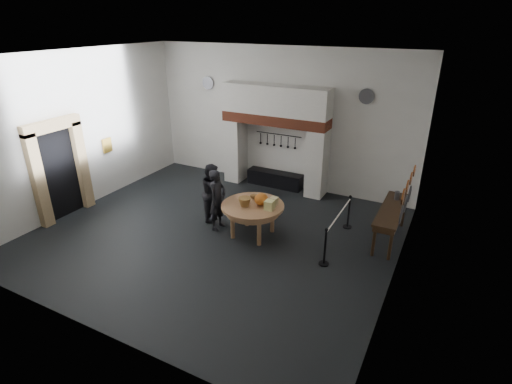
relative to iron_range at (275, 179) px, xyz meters
The scene contains 39 objects.
floor 3.73m from the iron_range, 90.00° to the right, with size 9.00×8.00×0.02m, color black.
ceiling 5.65m from the iron_range, 90.00° to the right, with size 9.00×8.00×0.02m, color silver.
wall_back 2.02m from the iron_range, 90.00° to the left, with size 9.00×0.02×4.50m, color silver.
wall_front 7.97m from the iron_range, 90.00° to the right, with size 9.00×0.02×4.50m, color silver.
wall_left 6.17m from the iron_range, 140.42° to the right, with size 0.02×8.00×4.50m, color silver.
wall_right 6.17m from the iron_range, 39.58° to the right, with size 0.02×8.00×4.50m, color silver.
chimney_pier_left 1.69m from the iron_range, behind, with size 0.55×0.70×2.15m, color silver.
chimney_pier_right 1.69m from the iron_range, ahead, with size 0.55×0.70×2.15m, color silver.
hearth_brick_band 2.06m from the iron_range, 90.00° to the right, with size 3.50×0.72×0.32m, color #9E442B.
chimney_hood 2.67m from the iron_range, 90.00° to the right, with size 3.50×0.70×0.90m, color silver.
iron_range is the anchor object (origin of this frame).
utensil_rail 1.51m from the iron_range, 90.00° to the left, with size 0.02×0.02×1.60m, color black.
door_recess 6.58m from the iron_range, 133.44° to the right, with size 0.04×1.10×2.50m, color black.
door_jamb_near 7.05m from the iron_range, 128.94° to the right, with size 0.22×0.30×2.60m, color tan.
door_jamb_far 6.04m from the iron_range, 137.45° to the right, with size 0.22×0.30×2.60m, color tan.
door_lintel 6.87m from the iron_range, 132.86° to the right, with size 0.22×1.70×0.30m, color tan.
wall_plaque 5.49m from the iron_range, 146.73° to the right, with size 0.05×0.34×0.44m, color gold.
work_table 3.45m from the iron_range, 74.95° to the right, with size 1.62×1.62×0.07m, color #AF7452.
pumpkin 3.45m from the iron_range, 71.21° to the right, with size 0.36×0.36×0.31m, color #C8621C.
cheese_block_big 3.69m from the iron_range, 67.47° to the right, with size 0.22×0.22×0.24m, color #E9E48B.
cheese_block_small 3.40m from the iron_range, 65.81° to the right, with size 0.18×0.18×0.20m, color #DCC784.
wicker_basket 3.59m from the iron_range, 77.95° to the right, with size 0.32×0.32×0.22m, color olive.
bread_loaf 3.11m from the iron_range, 75.06° to the right, with size 0.31×0.18×0.13m, color #A3793A.
visitor_near 3.44m from the iron_range, 92.03° to the right, with size 0.61×0.40×1.67m, color black.
visitor_far 3.08m from the iron_range, 99.88° to the right, with size 0.80×0.62×1.64m, color black.
side_table 4.57m from the iron_range, 24.98° to the right, with size 0.55×2.20×0.06m, color #3B2715.
pewter_jug 4.37m from the iron_range, 17.72° to the right, with size 0.12×0.12×0.22m, color #47464B.
copper_pan_a 5.93m from the iron_range, 38.28° to the right, with size 0.34×0.34×0.03m, color #C6662D.
copper_pan_b 5.62m from the iron_range, 33.66° to the right, with size 0.32×0.32×0.03m, color #C6662D.
copper_pan_c 5.35m from the iron_range, 28.48° to the right, with size 0.30×0.30×0.03m, color #C6662D.
copper_pan_d 5.13m from the iron_range, 22.75° to the right, with size 0.28×0.28×0.03m, color #C6662D.
pewter_plate_left 5.69m from the iron_range, 36.66° to the right, with size 0.40×0.40×0.03m, color #4C4C51.
pewter_plate_mid 5.36m from the iron_range, 31.38° to the right, with size 0.40×0.40×0.03m, color #4C4C51.
pewter_plate_right 5.08m from the iron_range, 25.42° to the right, with size 0.40×0.40×0.03m, color #4C4C51.
pewter_plate_back_left 4.01m from the iron_range, behind, with size 0.44×0.44×0.03m, color #4C4C51.
pewter_plate_back_right 4.01m from the iron_range, ahead, with size 0.44×0.44×0.03m, color #4C4C51.
barrier_post_near 4.80m from the iron_range, 51.34° to the right, with size 0.05×0.05×0.90m, color black.
barrier_post_far 3.47m from the iron_range, 30.21° to the right, with size 0.05×0.05×0.90m, color black.
barrier_rope 4.11m from the iron_range, 42.49° to the right, with size 0.04×0.04×2.00m, color white.
Camera 1 is at (5.19, -7.69, 5.29)m, focal length 28.00 mm.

